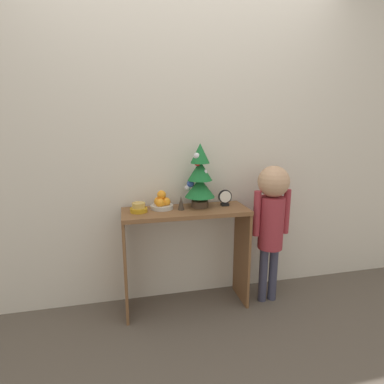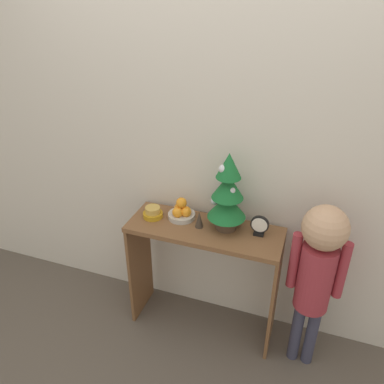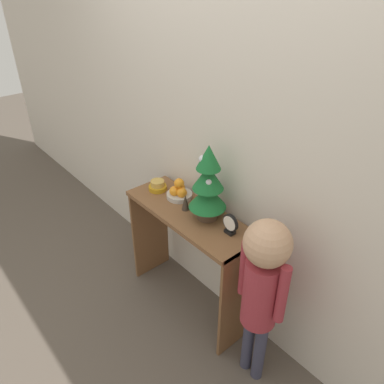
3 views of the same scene
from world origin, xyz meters
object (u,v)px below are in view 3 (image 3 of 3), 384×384
mini_tree (208,184)px  fruit_bowl (179,191)px  desk_clock (230,224)px  singing_bowl (158,186)px  child_figure (263,281)px  figurine (185,202)px

mini_tree → fruit_bowl: 0.35m
desk_clock → mini_tree: bearing=178.1°
mini_tree → singing_bowl: size_ratio=3.90×
mini_tree → child_figure: size_ratio=0.44×
figurine → desk_clock: bearing=6.0°
child_figure → mini_tree: bearing=168.0°
desk_clock → child_figure: size_ratio=0.11×
figurine → singing_bowl: bearing=178.4°
fruit_bowl → desk_clock: (0.49, -0.02, 0.02)m
desk_clock → child_figure: child_figure is taller
fruit_bowl → singing_bowl: bearing=-163.9°
fruit_bowl → figurine: (0.14, -0.06, 0.01)m
singing_bowl → desk_clock: (0.66, 0.03, 0.03)m
mini_tree → singing_bowl: 0.51m
fruit_bowl → figurine: size_ratio=1.61×
mini_tree → child_figure: (0.55, -0.12, -0.28)m
mini_tree → singing_bowl: bearing=-175.6°
mini_tree → figurine: (-0.15, -0.04, -0.18)m
fruit_bowl → child_figure: 0.85m
mini_tree → child_figure: mini_tree is taller
mini_tree → figurine: bearing=-164.0°
fruit_bowl → figurine: fruit_bowl is taller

